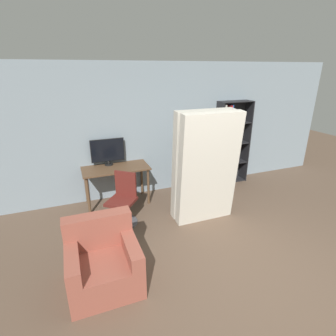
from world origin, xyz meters
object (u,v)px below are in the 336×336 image
(bookshelf, at_px, (228,144))
(mattress_far, at_px, (202,165))
(monitor, at_px, (108,151))
(office_chair, at_px, (123,204))
(armchair, at_px, (103,261))
(mattress_near, at_px, (209,170))

(bookshelf, distance_m, mattress_far, 1.71)
(bookshelf, bearing_deg, monitor, 179.34)
(office_chair, bearing_deg, armchair, -112.15)
(office_chair, distance_m, bookshelf, 2.87)
(bookshelf, bearing_deg, armchair, -145.39)
(armchair, bearing_deg, mattress_near, 23.16)
(monitor, xyz_separation_m, bookshelf, (2.73, -0.03, -0.13))
(mattress_far, bearing_deg, mattress_near, -90.00)
(office_chair, bearing_deg, mattress_near, -19.34)
(mattress_far, bearing_deg, office_chair, 170.27)
(mattress_near, bearing_deg, office_chair, 160.66)
(monitor, xyz_separation_m, mattress_far, (1.45, -1.17, -0.08))
(mattress_near, relative_size, mattress_far, 1.00)
(mattress_near, bearing_deg, mattress_far, 90.00)
(mattress_near, distance_m, mattress_far, 0.25)
(monitor, bearing_deg, mattress_far, -38.95)
(mattress_near, bearing_deg, armchair, -156.84)
(monitor, relative_size, armchair, 0.76)
(office_chair, relative_size, mattress_near, 0.46)
(monitor, bearing_deg, office_chair, -86.34)
(bookshelf, relative_size, armchair, 2.23)
(bookshelf, xyz_separation_m, armchair, (-3.20, -2.21, -0.61))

